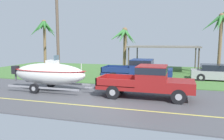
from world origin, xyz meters
name	(u,v)px	position (x,y,z in m)	size (l,w,h in m)	color
ground	(138,77)	(0.00, 8.38, -0.01)	(36.00, 22.00, 0.11)	#4C4C51
pickup_truck_towing	(151,80)	(2.20, 0.79, 1.06)	(5.79, 2.02, 1.93)	maroon
boat_on_trailer	(49,74)	(-4.63, 0.79, 1.17)	(6.40, 2.18, 2.42)	gray
parked_pickup_background	(141,69)	(0.71, 6.17, 1.03)	(5.98, 2.03, 1.84)	navy
parked_sedan_near	(220,73)	(7.03, 8.37, 0.67)	(4.75, 1.85, 1.38)	#99999E
carport_awning	(164,47)	(2.03, 13.19, 2.69)	(7.38, 5.40, 2.81)	#4C4238
palm_tree_near_left	(124,38)	(-2.15, 11.54, 3.63)	(3.03, 3.15, 4.82)	brown
palm_tree_near_right	(44,31)	(-9.62, 7.90, 4.34)	(2.70, 3.12, 5.49)	brown
palm_tree_mid	(221,28)	(7.27, 11.08, 4.55)	(3.32, 2.88, 5.94)	brown
utility_pole	(57,28)	(-6.03, 4.47, 4.39)	(0.24, 1.80, 8.47)	brown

